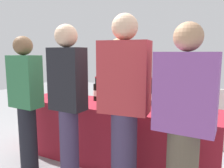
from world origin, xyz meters
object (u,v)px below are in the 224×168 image
(wine_bottle_2, at_px, (137,95))
(ice_bucket, at_px, (62,90))
(wine_glass_3, at_px, (155,102))
(wine_bottle_1, at_px, (96,92))
(wine_glass_2, at_px, (119,98))
(menu_board, at_px, (210,119))
(wine_bottle_6, at_px, (195,101))
(guest_3, at_px, (184,122))
(wine_glass_0, at_px, (60,93))
(wine_glass_1, at_px, (100,99))
(wine_bottle_3, at_px, (152,95))
(server_pouring, at_px, (118,87))
(guest_1, at_px, (68,100))
(guest_0, at_px, (26,100))
(wine_bottle_5, at_px, (177,100))
(guest_2, at_px, (124,104))
(wine_bottle_4, at_px, (158,98))
(wine_bottle_0, at_px, (72,89))

(wine_bottle_2, height_order, ice_bucket, wine_bottle_2)
(wine_glass_3, bearing_deg, wine_bottle_1, 169.15)
(wine_glass_2, relative_size, wine_glass_3, 1.05)
(ice_bucket, relative_size, menu_board, 0.28)
(wine_bottle_6, relative_size, guest_3, 0.19)
(wine_bottle_1, relative_size, guest_3, 0.20)
(wine_bottle_6, relative_size, wine_glass_0, 2.19)
(wine_bottle_6, height_order, wine_glass_1, wine_bottle_6)
(ice_bucket, bearing_deg, wine_bottle_3, 3.48)
(wine_bottle_1, bearing_deg, server_pouring, 79.06)
(wine_glass_2, bearing_deg, guest_3, -36.49)
(wine_bottle_3, bearing_deg, guest_1, -125.61)
(wine_glass_3, distance_m, guest_0, 1.43)
(wine_bottle_1, bearing_deg, wine_bottle_6, 3.24)
(server_pouring, bearing_deg, wine_bottle_5, 162.45)
(wine_bottle_2, xyz_separation_m, guest_2, (0.16, -0.73, 0.06))
(wine_bottle_5, height_order, wine_glass_0, wine_bottle_5)
(server_pouring, bearing_deg, wine_bottle_2, 145.41)
(wine_glass_2, xyz_separation_m, server_pouring, (-0.32, 0.61, 0.01))
(wine_bottle_2, height_order, wine_bottle_4, wine_bottle_2)
(wine_bottle_6, bearing_deg, menu_board, 80.83)
(wine_glass_1, height_order, wine_glass_2, wine_glass_2)
(wine_glass_0, bearing_deg, ice_bucket, 121.50)
(wine_bottle_2, bearing_deg, wine_bottle_4, -12.73)
(wine_bottle_1, relative_size, wine_glass_3, 2.29)
(wine_bottle_1, bearing_deg, menu_board, 33.67)
(wine_bottle_4, relative_size, wine_glass_0, 2.37)
(wine_bottle_0, xyz_separation_m, guest_3, (1.60, -0.72, -0.02))
(wine_bottle_5, height_order, ice_bucket, wine_bottle_5)
(wine_glass_2, bearing_deg, wine_bottle_5, 15.55)
(wine_bottle_4, relative_size, guest_3, 0.20)
(wine_bottle_5, xyz_separation_m, wine_glass_0, (-1.49, -0.21, -0.01))
(wine_glass_0, relative_size, guest_1, 0.08)
(menu_board, bearing_deg, ice_bucket, -151.81)
(wine_bottle_6, bearing_deg, wine_glass_1, -161.14)
(guest_3, bearing_deg, wine_bottle_5, 106.46)
(wine_bottle_0, bearing_deg, wine_bottle_2, 5.39)
(wine_glass_3, bearing_deg, server_pouring, 140.49)
(wine_bottle_1, height_order, server_pouring, server_pouring)
(ice_bucket, bearing_deg, guest_3, -22.92)
(wine_glass_1, xyz_separation_m, guest_0, (-0.69, -0.47, 0.01))
(wine_glass_0, height_order, guest_3, guest_3)
(server_pouring, bearing_deg, ice_bucket, 42.25)
(wine_bottle_3, distance_m, wine_glass_2, 0.39)
(wine_glass_0, bearing_deg, wine_bottle_6, 8.64)
(wine_bottle_3, bearing_deg, wine_glass_0, -167.54)
(wine_bottle_1, height_order, wine_glass_2, wine_bottle_1)
(guest_2, bearing_deg, wine_bottle_3, 82.02)
(guest_1, bearing_deg, wine_bottle_5, 42.38)
(wine_bottle_2, bearing_deg, wine_bottle_0, -174.61)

